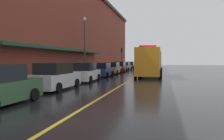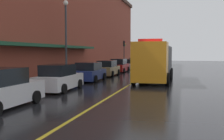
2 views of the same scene
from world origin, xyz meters
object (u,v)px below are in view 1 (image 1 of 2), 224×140
object	(u,v)px
parked_car_4	(113,68)
parked_car_7	(130,66)
parked_car_2	(85,73)
street_lamp_left	(85,40)
parked_car_5	(120,67)
parking_meter_0	(26,75)
parking_meter_1	(116,65)
parked_car_1	(55,77)
parked_car_3	(102,70)
parked_car_6	(125,66)
traffic_light_near	(122,54)
utility_truck	(150,62)
parking_meter_2	(21,76)

from	to	relation	value
parked_car_4	parked_car_7	size ratio (longest dim) A/B	1.10
parked_car_2	street_lamp_left	bearing A→B (deg)	18.82
parked_car_4	parked_car_5	size ratio (longest dim) A/B	0.99
parking_meter_0	parking_meter_1	world-z (taller)	same
parked_car_1	parked_car_4	size ratio (longest dim) A/B	0.99
parked_car_3	parked_car_6	distance (m)	16.92
parked_car_1	traffic_light_near	xyz separation A→B (m)	(-1.28, 32.42, 2.30)
traffic_light_near	parked_car_5	bearing A→B (deg)	-81.49
parking_meter_0	utility_truck	bearing A→B (deg)	65.06
parked_car_4	parked_car_6	distance (m)	11.27
parked_car_1	parked_car_4	world-z (taller)	parked_car_1
parked_car_5	parked_car_6	xyz separation A→B (m)	(-0.09, 5.76, -0.08)
parked_car_2	street_lamp_left	world-z (taller)	street_lamp_left
parked_car_2	parking_meter_0	distance (m)	7.42
parked_car_7	parking_meter_0	world-z (taller)	parked_car_7
parked_car_4	street_lamp_left	world-z (taller)	street_lamp_left
parked_car_7	traffic_light_near	xyz separation A→B (m)	(-1.43, -1.95, 2.40)
parked_car_7	parking_meter_2	bearing A→B (deg)	177.29
parked_car_2	parked_car_5	bearing A→B (deg)	-1.27
parked_car_7	street_lamp_left	distance (m)	23.31
street_lamp_left	traffic_light_near	bearing A→B (deg)	88.19
parked_car_4	parking_meter_1	distance (m)	8.95
parking_meter_2	parking_meter_1	bearing A→B (deg)	90.00
parked_car_6	parked_car_3	bearing A→B (deg)	-177.84
parked_car_2	parking_meter_2	world-z (taller)	parked_car_2
parked_car_2	street_lamp_left	distance (m)	6.94
parked_car_5	parking_meter_1	distance (m)	3.63
parked_car_2	parking_meter_2	distance (m)	7.91
parked_car_1	parked_car_5	distance (m)	23.11
parking_meter_0	traffic_light_near	distance (m)	33.90
parked_car_3	traffic_light_near	bearing A→B (deg)	3.53
parking_meter_1	parked_car_2	bearing A→B (deg)	-86.00
parked_car_1	parked_car_7	distance (m)	34.38
parked_car_5	parked_car_2	bearing A→B (deg)	178.73
parked_car_3	parking_meter_2	world-z (taller)	parked_car_3
parking_meter_2	parked_car_6	bearing A→B (deg)	87.46
parked_car_2	parked_car_5	xyz separation A→B (m)	(0.02, 17.25, -0.01)
parking_meter_0	street_lamp_left	world-z (taller)	street_lamp_left
parking_meter_1	street_lamp_left	size ratio (longest dim) A/B	0.19
parked_car_4	parking_meter_2	size ratio (longest dim) A/B	3.62
parked_car_3	street_lamp_left	bearing A→B (deg)	103.68
parked_car_7	traffic_light_near	size ratio (longest dim) A/B	1.02
parked_car_3	parking_meter_0	xyz separation A→B (m)	(-1.40, -13.36, 0.27)
parked_car_6	parking_meter_0	world-z (taller)	parked_car_6
parked_car_4	parked_car_5	world-z (taller)	parked_car_5
parking_meter_0	traffic_light_near	xyz separation A→B (m)	(0.06, 33.83, 2.10)
utility_truck	traffic_light_near	bearing A→B (deg)	-159.78
utility_truck	parked_car_3	bearing A→B (deg)	-73.68
parked_car_2	parked_car_6	size ratio (longest dim) A/B	0.90
parked_car_1	parked_car_5	world-z (taller)	parked_car_1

